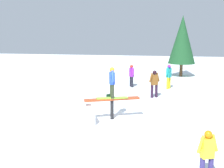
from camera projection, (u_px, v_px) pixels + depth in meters
ground_plane at (112, 119)px, 13.13m from camera, size 60.00×60.00×0.00m
rail_feature at (112, 102)px, 13.00m from camera, size 2.26×1.20×0.90m
snow_kicker_ramp at (70, 114)px, 12.66m from camera, size 2.25×2.10×0.64m
main_rider_on_rail at (112, 83)px, 12.86m from camera, size 1.33×0.69×1.30m
bystander_brown at (154, 82)px, 17.01m from camera, size 0.60×0.42×1.50m
bystander_teal at (169, 75)px, 19.43m from camera, size 0.34×0.61×1.53m
bystander_purple at (132, 75)px, 20.09m from camera, size 0.37×0.61×1.44m
bystander_yellow at (207, 153)px, 7.68m from camera, size 0.57×0.31×1.33m
loose_snowboard_white at (60, 147)px, 10.00m from camera, size 0.85×1.50×0.02m
backpack_on_snow at (110, 97)px, 16.41m from camera, size 0.36×0.37×0.34m
pine_tree_near at (182, 40)px, 23.99m from camera, size 2.08×2.08×4.72m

